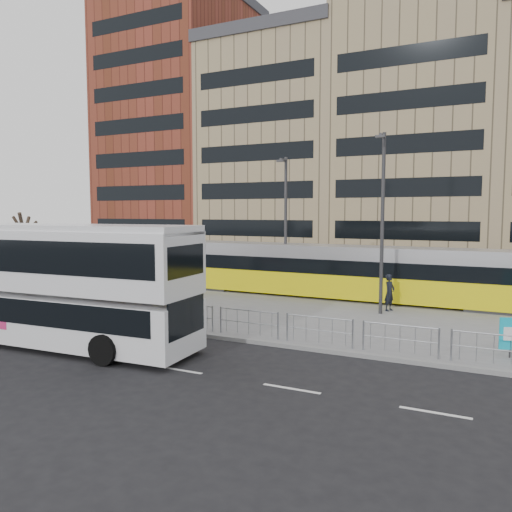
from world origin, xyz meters
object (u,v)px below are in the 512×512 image
at_px(ad_panel, 511,334).
at_px(bare_tree, 23,211).
at_px(double_decker_bus, 55,280).
at_px(lamp_post_west, 285,220).
at_px(lamp_post_east, 382,217).
at_px(traffic_light_west, 149,276).
at_px(tram, 337,272).
at_px(pedestrian, 390,293).

xyz_separation_m(ad_panel, bare_tree, (-27.06, 2.48, 4.27)).
height_order(double_decker_bus, bare_tree, bare_tree).
xyz_separation_m(lamp_post_west, lamp_post_east, (6.61, -3.60, 0.26)).
relative_size(ad_panel, bare_tree, 0.20).
distance_m(traffic_light_west, lamp_post_east, 11.67).
bearing_deg(traffic_light_west, ad_panel, 0.77).
bearing_deg(tram, lamp_post_west, 179.98).
bearing_deg(lamp_post_east, traffic_light_west, -151.26).
height_order(tram, lamp_post_east, lamp_post_east).
bearing_deg(traffic_light_west, double_decker_bus, -91.87).
xyz_separation_m(lamp_post_west, bare_tree, (-14.81, -6.63, 0.56)).
bearing_deg(lamp_post_east, pedestrian, 75.54).
xyz_separation_m(ad_panel, lamp_post_west, (-12.25, 9.12, 3.72)).
bearing_deg(ad_panel, double_decker_bus, 178.79).
distance_m(tram, bare_tree, 19.61).
relative_size(lamp_post_west, lamp_post_east, 0.94).
distance_m(tram, traffic_light_west, 11.19).
relative_size(pedestrian, traffic_light_west, 0.60).
height_order(pedestrian, lamp_post_east, lamp_post_east).
xyz_separation_m(double_decker_bus, lamp_post_east, (10.21, 10.83, 2.40)).
bearing_deg(bare_tree, pedestrian, 10.48).
height_order(ad_panel, lamp_post_east, lamp_post_east).
distance_m(pedestrian, traffic_light_west, 12.08).
relative_size(traffic_light_west, bare_tree, 0.44).
xyz_separation_m(pedestrian, lamp_post_west, (-6.86, 2.62, 3.60)).
xyz_separation_m(pedestrian, lamp_post_east, (-0.25, -0.97, 3.86)).
relative_size(tram, lamp_post_east, 2.95).
distance_m(ad_panel, lamp_post_west, 15.72).
height_order(tram, ad_panel, tram).
distance_m(tram, ad_panel, 12.76).
xyz_separation_m(lamp_post_east, bare_tree, (-21.42, -3.04, 0.30)).
height_order(pedestrian, lamp_post_west, lamp_post_west).
xyz_separation_m(traffic_light_west, lamp_post_east, (9.93, 5.45, 2.82)).
height_order(double_decker_bus, lamp_post_east, lamp_post_east).
xyz_separation_m(ad_panel, lamp_post_east, (-5.64, 5.52, 3.98)).
distance_m(double_decker_bus, bare_tree, 13.92).
height_order(ad_panel, bare_tree, bare_tree).
height_order(tram, pedestrian, tram).
distance_m(pedestrian, lamp_post_east, 3.99).
distance_m(double_decker_bus, pedestrian, 15.84).
relative_size(lamp_post_west, bare_tree, 1.18).
height_order(traffic_light_west, bare_tree, bare_tree).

